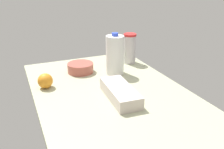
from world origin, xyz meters
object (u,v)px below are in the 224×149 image
object	(u,v)px
tumbler_cup	(130,48)
mixing_bowl	(80,68)
orange_far_back	(45,81)
egg_carton	(120,93)
milk_jug	(115,55)
lime_beside_bowl	(111,60)

from	to	relation	value
tumbler_cup	mixing_bowl	world-z (taller)	tumbler_cup
tumbler_cup	orange_far_back	bearing A→B (deg)	-72.40
tumbler_cup	orange_far_back	distance (cm)	62.49
egg_carton	milk_jug	world-z (taller)	milk_jug
egg_carton	milk_jug	bearing A→B (deg)	164.09
egg_carton	lime_beside_bowl	distance (cm)	49.22
lime_beside_bowl	mixing_bowl	bearing A→B (deg)	-75.70
egg_carton	orange_far_back	bearing A→B (deg)	-126.82
lime_beside_bowl	orange_far_back	size ratio (longest dim) A/B	0.74
tumbler_cup	lime_beside_bowl	world-z (taller)	tumbler_cup
milk_jug	orange_far_back	world-z (taller)	milk_jug
egg_carton	lime_beside_bowl	xyz separation A→B (cm)	(-46.95, 14.78, -0.08)
egg_carton	mixing_bowl	bearing A→B (deg)	-165.90
egg_carton	tumbler_cup	xyz separation A→B (cm)	(-45.27, 27.86, 7.02)
tumbler_cup	mixing_bowl	bearing A→B (deg)	-83.46
milk_jug	mixing_bowl	xyz separation A→B (cm)	(-9.94, -18.74, -8.87)
tumbler_cup	milk_jug	xyz separation A→B (cm)	(14.03, -16.98, 1.68)
egg_carton	tumbler_cup	distance (cm)	53.62
egg_carton	milk_jug	size ratio (longest dim) A/B	1.18
tumbler_cup	milk_jug	distance (cm)	22.09
mixing_bowl	orange_far_back	xyz separation A→B (cm)	(14.71, -23.56, 1.14)
egg_carton	lime_beside_bowl	size ratio (longest dim) A/B	5.00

